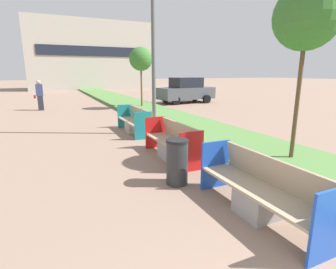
% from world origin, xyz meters
% --- Properties ---
extents(planter_grass_strip, '(2.80, 120.00, 0.18)m').
position_xyz_m(planter_grass_strip, '(3.20, 12.00, 0.09)').
color(planter_grass_strip, '#568442').
rests_on(planter_grass_strip, ground).
extents(building_backdrop, '(15.88, 5.40, 8.78)m').
position_xyz_m(building_backdrop, '(4.00, 38.53, 4.39)').
color(building_backdrop, '#B2AD9E').
rests_on(building_backdrop, ground).
extents(bench_blue_frame, '(0.65, 2.35, 0.94)m').
position_xyz_m(bench_blue_frame, '(0.94, 3.35, 0.38)').
color(bench_blue_frame, '#9E9B96').
rests_on(bench_blue_frame, ground).
extents(bench_red_frame, '(0.65, 2.21, 0.94)m').
position_xyz_m(bench_red_frame, '(0.94, 6.52, 0.37)').
color(bench_red_frame, '#9E9B96').
rests_on(bench_red_frame, ground).
extents(bench_teal_frame, '(0.65, 2.27, 0.94)m').
position_xyz_m(bench_teal_frame, '(0.94, 9.81, 0.37)').
color(bench_teal_frame, '#9E9B96').
rests_on(bench_teal_frame, ground).
extents(litter_bin, '(0.45, 0.45, 0.93)m').
position_xyz_m(litter_bin, '(0.31, 4.97, 0.47)').
color(litter_bin, '#2D2D30').
rests_on(litter_bin, ground).
extents(street_lamp_post, '(0.24, 0.44, 7.75)m').
position_xyz_m(street_lamp_post, '(1.55, 9.32, 4.26)').
color(street_lamp_post, '#56595B').
rests_on(street_lamp_post, ground).
extents(sapling_tree_near, '(1.46, 1.46, 4.14)m').
position_xyz_m(sapling_tree_near, '(3.41, 4.85, 3.39)').
color(sapling_tree_near, brown).
rests_on(sapling_tree_near, ground).
extents(sapling_tree_far, '(1.41, 1.41, 3.72)m').
position_xyz_m(sapling_tree_far, '(3.41, 16.07, 3.00)').
color(sapling_tree_far, brown).
rests_on(sapling_tree_far, ground).
extents(pedestrian_walking, '(0.53, 0.24, 1.79)m').
position_xyz_m(pedestrian_walking, '(-2.34, 17.95, 0.92)').
color(pedestrian_walking, '#232633').
rests_on(pedestrian_walking, ground).
extents(parked_car_distant, '(4.36, 2.18, 1.86)m').
position_xyz_m(parked_car_distant, '(7.49, 17.82, 0.91)').
color(parked_car_distant, '#474C51').
rests_on(parked_car_distant, ground).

